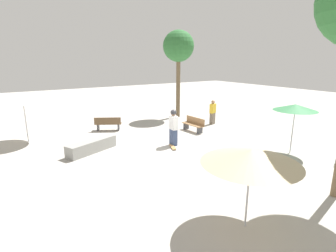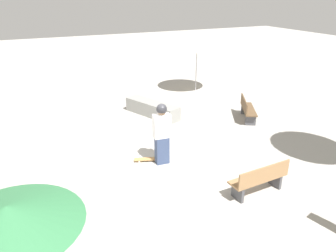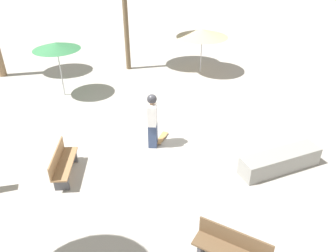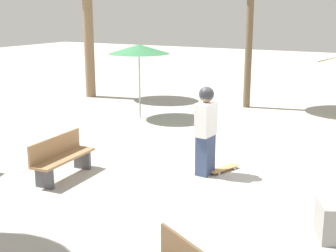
{
  "view_description": "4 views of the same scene",
  "coord_description": "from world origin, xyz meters",
  "px_view_note": "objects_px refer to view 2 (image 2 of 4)",
  "views": [
    {
      "loc": [
        -7.02,
        -10.08,
        4.29
      ],
      "look_at": [
        -0.34,
        0.43,
        1.09
      ],
      "focal_mm": 28.0,
      "sensor_mm": 36.0,
      "label": 1
    },
    {
      "loc": [
        7.98,
        -2.93,
        4.81
      ],
      "look_at": [
        -0.47,
        0.98,
        0.91
      ],
      "focal_mm": 35.0,
      "sensor_mm": 36.0,
      "label": 2
    },
    {
      "loc": [
        -0.46,
        9.57,
        6.14
      ],
      "look_at": [
        -0.44,
        0.57,
        0.76
      ],
      "focal_mm": 35.0,
      "sensor_mm": 36.0,
      "label": 3
    },
    {
      "loc": [
        -3.68,
        9.06,
        3.36
      ],
      "look_at": [
        0.64,
        1.09,
        1.09
      ],
      "focal_mm": 50.0,
      "sensor_mm": 36.0,
      "label": 4
    }
  ],
  "objects_px": {
    "concrete_ledge": "(152,109)",
    "shade_umbrella_green": "(8,216)",
    "skater_main": "(162,132)",
    "skateboard": "(147,159)",
    "bench_near": "(260,179)",
    "bench_far": "(247,109)",
    "shade_umbrella_cream": "(197,45)"
  },
  "relations": [
    {
      "from": "skateboard",
      "to": "bench_far",
      "type": "distance_m",
      "value": 5.11
    },
    {
      "from": "concrete_ledge",
      "to": "bench_far",
      "type": "bearing_deg",
      "value": 58.61
    },
    {
      "from": "bench_far",
      "to": "shade_umbrella_cream",
      "type": "height_order",
      "value": "shade_umbrella_cream"
    },
    {
      "from": "skateboard",
      "to": "concrete_ledge",
      "type": "xyz_separation_m",
      "value": [
        -3.53,
        1.61,
        0.23
      ]
    },
    {
      "from": "bench_near",
      "to": "shade_umbrella_cream",
      "type": "height_order",
      "value": "shade_umbrella_cream"
    },
    {
      "from": "bench_near",
      "to": "shade_umbrella_cream",
      "type": "bearing_deg",
      "value": 67.21
    },
    {
      "from": "skateboard",
      "to": "concrete_ledge",
      "type": "height_order",
      "value": "concrete_ledge"
    },
    {
      "from": "skateboard",
      "to": "concrete_ledge",
      "type": "relative_size",
      "value": 0.32
    },
    {
      "from": "bench_far",
      "to": "shade_umbrella_cream",
      "type": "distance_m",
      "value": 4.78
    },
    {
      "from": "bench_near",
      "to": "bench_far",
      "type": "relative_size",
      "value": 1.01
    },
    {
      "from": "shade_umbrella_green",
      "to": "shade_umbrella_cream",
      "type": "height_order",
      "value": "shade_umbrella_cream"
    },
    {
      "from": "concrete_ledge",
      "to": "bench_near",
      "type": "bearing_deg",
      "value": 2.86
    },
    {
      "from": "shade_umbrella_green",
      "to": "concrete_ledge",
      "type": "bearing_deg",
      "value": 146.7
    },
    {
      "from": "shade_umbrella_green",
      "to": "skateboard",
      "type": "bearing_deg",
      "value": 140.54
    },
    {
      "from": "skater_main",
      "to": "bench_far",
      "type": "height_order",
      "value": "skater_main"
    },
    {
      "from": "shade_umbrella_cream",
      "to": "bench_near",
      "type": "bearing_deg",
      "value": -19.39
    },
    {
      "from": "skateboard",
      "to": "shade_umbrella_green",
      "type": "bearing_deg",
      "value": 69.83
    },
    {
      "from": "skateboard",
      "to": "shade_umbrella_green",
      "type": "height_order",
      "value": "shade_umbrella_green"
    },
    {
      "from": "concrete_ledge",
      "to": "bench_far",
      "type": "distance_m",
      "value": 3.81
    },
    {
      "from": "bench_near",
      "to": "skateboard",
      "type": "bearing_deg",
      "value": 121.23
    },
    {
      "from": "skater_main",
      "to": "shade_umbrella_cream",
      "type": "relative_size",
      "value": 0.74
    },
    {
      "from": "skateboard",
      "to": "shade_umbrella_cream",
      "type": "height_order",
      "value": "shade_umbrella_cream"
    },
    {
      "from": "skater_main",
      "to": "skateboard",
      "type": "height_order",
      "value": "skater_main"
    },
    {
      "from": "skater_main",
      "to": "bench_far",
      "type": "relative_size",
      "value": 1.15
    },
    {
      "from": "skateboard",
      "to": "bench_near",
      "type": "distance_m",
      "value": 3.41
    },
    {
      "from": "shade_umbrella_green",
      "to": "skater_main",
      "type": "bearing_deg",
      "value": 135.86
    },
    {
      "from": "skateboard",
      "to": "bench_near",
      "type": "relative_size",
      "value": 0.51
    },
    {
      "from": "concrete_ledge",
      "to": "shade_umbrella_green",
      "type": "relative_size",
      "value": 1.12
    },
    {
      "from": "concrete_ledge",
      "to": "shade_umbrella_green",
      "type": "distance_m",
      "value": 9.54
    },
    {
      "from": "concrete_ledge",
      "to": "skater_main",
      "type": "bearing_deg",
      "value": -18.12
    },
    {
      "from": "skater_main",
      "to": "shade_umbrella_green",
      "type": "relative_size",
      "value": 0.8
    },
    {
      "from": "skater_main",
      "to": "skateboard",
      "type": "relative_size",
      "value": 2.26
    }
  ]
}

